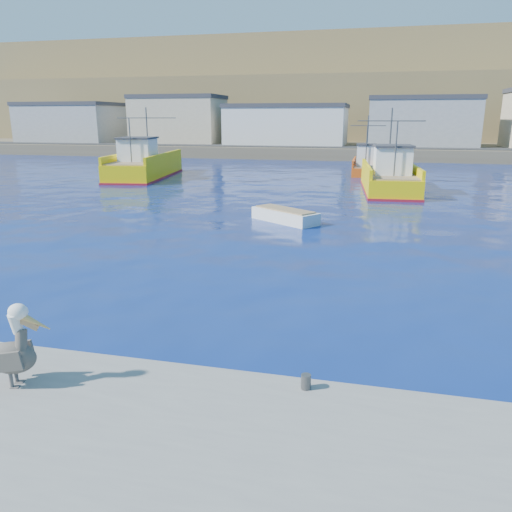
{
  "coord_description": "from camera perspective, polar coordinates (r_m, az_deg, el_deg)",
  "views": [
    {
      "loc": [
        4.11,
        -12.18,
        5.66
      ],
      "look_at": [
        0.26,
        3.76,
        1.11
      ],
      "focal_mm": 35.0,
      "sensor_mm": 36.0,
      "label": 1
    }
  ],
  "objects": [
    {
      "name": "skiff_mid",
      "position": [
        28.21,
        3.33,
        4.51
      ],
      "size": [
        4.18,
        3.57,
        0.89
      ],
      "color": "silver",
      "rests_on": "ground"
    },
    {
      "name": "trawler_yellow_a",
      "position": [
        50.86,
        -12.67,
        10.04
      ],
      "size": [
        6.15,
        13.41,
        6.72
      ],
      "color": "#E5C406",
      "rests_on": "ground"
    },
    {
      "name": "pelican",
      "position": [
        11.05,
        -25.94,
        -9.74
      ],
      "size": [
        1.4,
        0.76,
        1.73
      ],
      "color": "#595451",
      "rests_on": "dock"
    },
    {
      "name": "ground",
      "position": [
        14.04,
        -4.69,
        -8.31
      ],
      "size": [
        260.0,
        260.0,
        0.0
      ],
      "primitive_type": "plane",
      "color": "navy",
      "rests_on": "ground"
    },
    {
      "name": "far_shore",
      "position": [
        121.49,
        12.15,
        16.76
      ],
      "size": [
        200.0,
        81.0,
        24.0
      ],
      "color": "brown",
      "rests_on": "ground"
    },
    {
      "name": "boat_orange",
      "position": [
        53.28,
        12.42,
        10.11
      ],
      "size": [
        3.59,
        6.86,
        5.89
      ],
      "color": "#D04B10",
      "rests_on": "ground"
    },
    {
      "name": "dock_bollards",
      "position": [
        10.7,
        -7.43,
        -12.56
      ],
      "size": [
        36.2,
        0.2,
        0.3
      ],
      "color": "#4C4C4C",
      "rests_on": "dock"
    },
    {
      "name": "trawler_yellow_b",
      "position": [
        41.38,
        14.99,
        8.58
      ],
      "size": [
        5.28,
        11.44,
        6.5
      ],
      "color": "#E5C406",
      "rests_on": "ground"
    }
  ]
}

